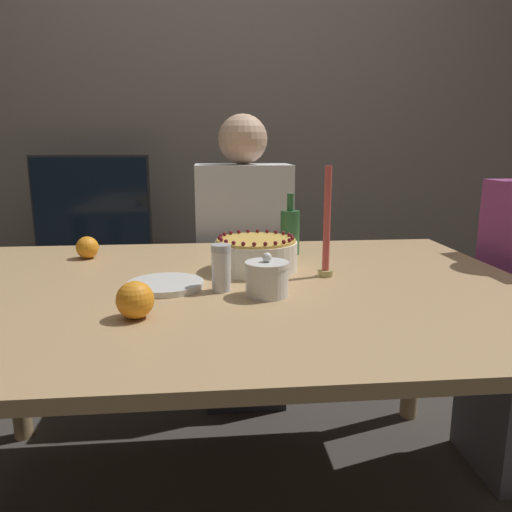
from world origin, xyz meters
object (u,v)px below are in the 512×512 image
object	(u,v)px
tv_monitor	(92,204)
sugar_shaker	(221,268)
bottle	(290,231)
person_man_blue_shirt	(244,280)
sugar_bowl	(267,278)
candle	(327,231)
cake	(256,255)

from	to	relation	value
tv_monitor	sugar_shaker	bearing A→B (deg)	-63.52
bottle	person_man_blue_shirt	world-z (taller)	person_man_blue_shirt
sugar_bowl	candle	size ratio (longest dim) A/B	0.35
sugar_bowl	sugar_shaker	size ratio (longest dim) A/B	0.91
sugar_shaker	sugar_bowl	bearing A→B (deg)	-25.40
cake	sugar_shaker	bearing A→B (deg)	-117.86
candle	tv_monitor	bearing A→B (deg)	130.37
tv_monitor	sugar_bowl	bearing A→B (deg)	-60.35
sugar_shaker	bottle	xyz separation A→B (m)	(0.25, 0.43, 0.02)
cake	tv_monitor	bearing A→B (deg)	125.95
cake	person_man_blue_shirt	size ratio (longest dim) A/B	0.20
bottle	person_man_blue_shirt	size ratio (longest dim) A/B	0.17
cake	bottle	world-z (taller)	bottle
candle	bottle	bearing A→B (deg)	100.02
cake	sugar_bowl	world-z (taller)	sugar_bowl
person_man_blue_shirt	bottle	bearing A→B (deg)	107.05
cake	person_man_blue_shirt	distance (m)	0.69
cake	candle	distance (m)	0.23
cake	candle	world-z (taller)	candle
bottle	tv_monitor	distance (m)	1.10
person_man_blue_shirt	candle	bearing A→B (deg)	104.17
sugar_shaker	cake	bearing A→B (deg)	62.14
sugar_bowl	tv_monitor	size ratio (longest dim) A/B	0.20
sugar_bowl	tv_monitor	world-z (taller)	tv_monitor
sugar_shaker	bottle	world-z (taller)	bottle
cake	sugar_bowl	size ratio (longest dim) A/B	2.23
candle	person_man_blue_shirt	size ratio (longest dim) A/B	0.25
cake	sugar_shaker	world-z (taller)	sugar_shaker
bottle	tv_monitor	bearing A→B (deg)	138.61
candle	bottle	size ratio (longest dim) A/B	1.50
person_man_blue_shirt	tv_monitor	bearing A→B (deg)	-23.38
person_man_blue_shirt	cake	bearing A→B (deg)	89.27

